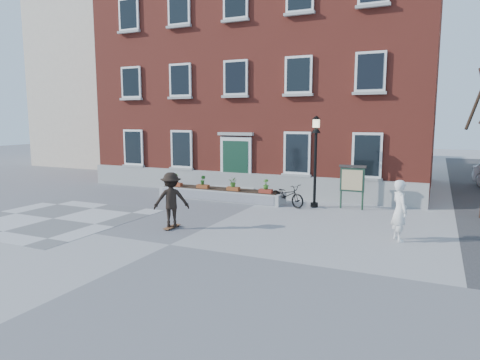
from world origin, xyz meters
The scene contains 10 objects.
ground centered at (0.00, 0.00, 0.00)m, with size 100.00×100.00×0.00m, color gray.
checker_patch centered at (-6.00, 1.00, 0.01)m, with size 6.00×6.00×0.01m, color slate.
distant_building centered at (-18.00, 20.00, 6.50)m, with size 10.00×12.00×13.00m, color beige.
bicycle centered at (1.35, 7.02, 0.49)m, with size 0.66×1.88×0.99m, color black.
bystander centered at (6.25, 3.40, 0.96)m, with size 0.70×0.46×1.92m, color white.
brick_building centered at (-2.00, 13.98, 6.30)m, with size 18.40×10.85×12.60m.
planter_assembly centered at (-1.99, 7.18, 0.31)m, with size 6.20×1.12×1.15m.
lamp_post centered at (2.50, 7.34, 2.54)m, with size 0.40×0.40×3.93m.
notice_board centered at (4.03, 7.60, 1.26)m, with size 1.10×0.16×1.87m.
skateboarder centered at (-1.05, 1.68, 1.02)m, with size 1.41×1.25×1.97m.
Camera 1 is at (7.20, -10.51, 3.77)m, focal length 32.00 mm.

